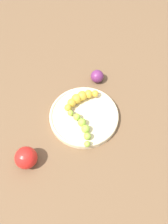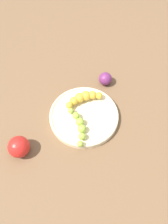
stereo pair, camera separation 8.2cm
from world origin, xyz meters
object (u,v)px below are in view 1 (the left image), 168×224
fruit_bowl (84,116)px  banana_spotted (80,98)px  banana_green (82,126)px  plum_purple (97,76)px  apple_red (26,158)px

fruit_bowl → banana_spotted: (0.02, 0.06, 0.03)m
banana_green → plum_purple: size_ratio=2.93×
fruit_bowl → banana_green: 0.06m
fruit_bowl → banana_spotted: size_ratio=1.76×
apple_red → plum_purple: size_ratio=1.38×
banana_green → apple_red: apple_red is taller
banana_green → apple_red: (-0.21, 0.01, 0.00)m
fruit_bowl → apple_red: (-0.25, -0.03, 0.02)m
fruit_bowl → banana_green: banana_green is taller
banana_green → apple_red: size_ratio=2.12×
banana_green → banana_spotted: bearing=68.4°
plum_purple → banana_spotted: bearing=-155.7°
banana_spotted → plum_purple: 0.13m
banana_spotted → plum_purple: bearing=-62.6°
banana_green → apple_red: bearing=-173.2°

